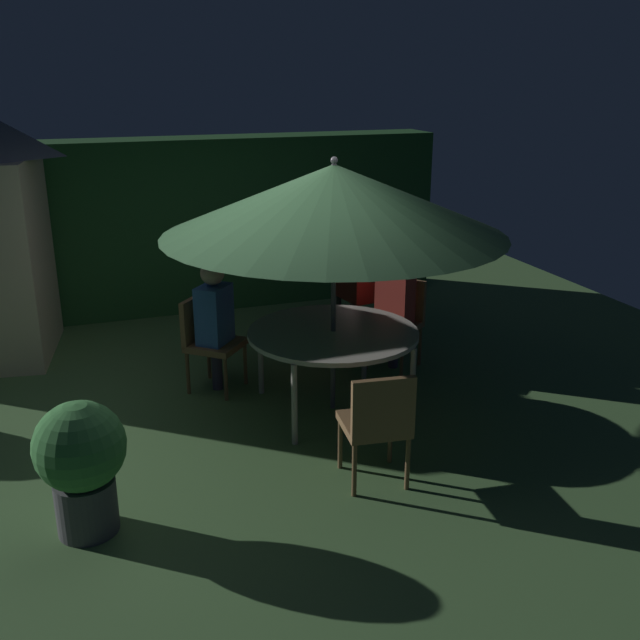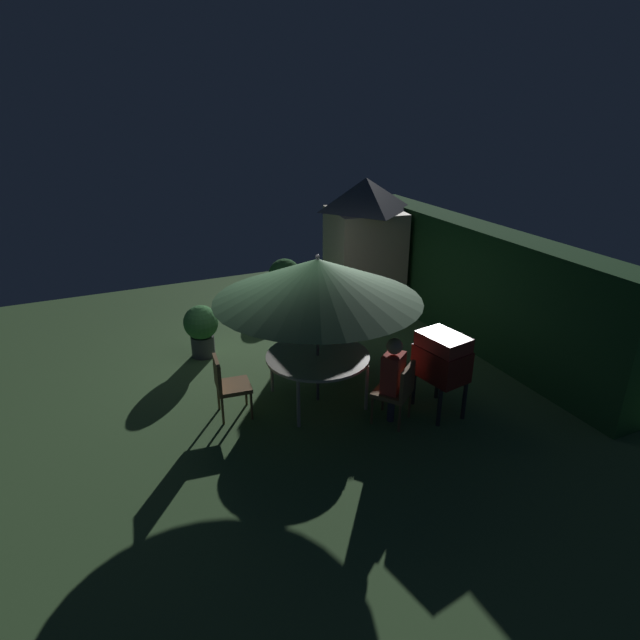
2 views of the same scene
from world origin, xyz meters
The scene contains 13 objects.
ground_plane centered at (0.00, 0.00, 0.00)m, with size 11.00×11.00×0.00m, color #47703D.
hedge_backdrop centered at (0.00, 3.50, 1.06)m, with size 6.70×0.66×2.13m.
garden_shed centered at (-2.28, 2.48, 1.38)m, with size 1.70×1.63×2.71m.
patio_table centered at (0.79, 0.04, 0.70)m, with size 1.50×1.50×0.74m.
patio_umbrella centered at (0.79, 0.04, 1.89)m, with size 2.89×2.89×2.24m.
bbq_grill centered at (1.78, 1.47, 0.85)m, with size 0.77×0.61×1.20m.
chair_near_shed centered at (1.78, 0.78, 0.52)m, with size 0.65×0.65×0.90m.
chair_far_side centered at (-0.17, 0.85, 0.52)m, with size 0.65×0.65×0.90m.
chair_toward_hedge centered at (0.64, -1.28, 0.52)m, with size 0.51×0.51×0.90m.
potted_plant_by_shed centered at (-3.40, 1.14, 0.52)m, with size 0.72×0.72×0.93m.
potted_plant_by_grill centered at (-1.39, -1.17, 0.53)m, with size 0.59×0.59×0.92m.
person_in_red centered at (1.71, 0.73, 0.78)m, with size 0.40×0.42×1.26m.
person_in_blue centered at (-0.11, 0.80, 0.78)m, with size 0.40×0.41×1.26m.
Camera 2 is at (7.11, -2.82, 4.21)m, focal length 30.16 mm.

